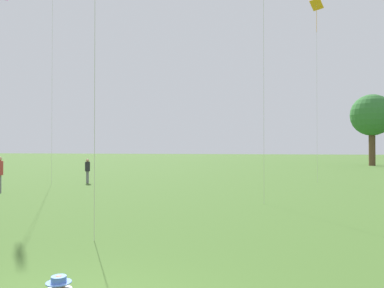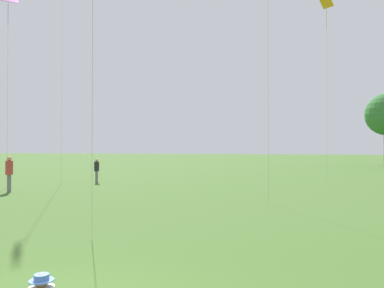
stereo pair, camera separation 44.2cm
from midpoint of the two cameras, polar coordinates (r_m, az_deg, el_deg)
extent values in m
sphere|color=brown|center=(5.43, -21.99, -19.04)|extent=(0.19, 0.19, 0.19)
cylinder|color=#4C70B7|center=(5.43, -21.99, -18.99)|extent=(0.32, 0.32, 0.01)
cylinder|color=#4C70B7|center=(5.41, -21.98, -18.61)|extent=(0.19, 0.19, 0.08)
cylinder|color=slate|center=(24.98, -16.14, -4.88)|extent=(0.24, 0.24, 0.76)
cylinder|color=#232328|center=(24.94, -16.13, -3.31)|extent=(0.43, 0.43, 0.61)
sphere|color=tan|center=(24.93, -16.13, -2.42)|extent=(0.21, 0.21, 0.21)
cube|color=orange|center=(27.39, 17.98, 19.57)|extent=(0.93, 0.88, 0.56)
cylinder|color=orange|center=(27.05, 17.99, 17.51)|extent=(0.02, 0.02, 1.54)
cylinder|color=#BCB7A8|center=(25.95, 18.04, 7.38)|extent=(0.01, 0.01, 11.69)
cylinder|color=#BCB7A8|center=(15.83, 10.05, 15.50)|extent=(0.01, 0.01, 13.24)
cylinder|color=#BCB7A8|center=(25.68, -21.01, 12.55)|extent=(0.01, 0.01, 16.16)
cylinder|color=brown|center=(54.22, 25.53, -0.27)|extent=(0.81, 0.81, 5.15)
sphere|color=#337033|center=(54.40, 25.51, 4.01)|extent=(5.42, 5.42, 5.42)
camera|label=1|loc=(0.22, -91.15, 0.01)|focal=35.00mm
camera|label=2|loc=(0.22, 88.85, -0.01)|focal=35.00mm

